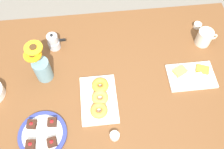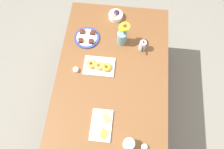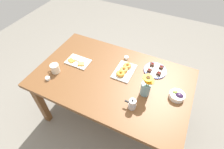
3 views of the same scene
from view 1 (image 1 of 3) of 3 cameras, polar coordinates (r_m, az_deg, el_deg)
The scene contains 10 objects.
ground_plane at distance 2.07m, azimuth 0.00°, elevation -10.88°, with size 6.00×6.00×0.00m, color slate.
dining_table at distance 1.47m, azimuth 0.00°, elevation -2.45°, with size 1.60×1.00×0.74m.
coffee_mug at distance 1.59m, azimuth 20.39°, elevation 7.98°, with size 0.12×0.09×0.10m.
cheese_platter at distance 1.46m, azimuth 17.68°, elevation -0.23°, with size 0.26×0.17×0.03m.
croissant_platter at distance 1.32m, azimuth -2.92°, elevation -5.43°, with size 0.19×0.28×0.05m.
jam_cup_honey at distance 1.68m, azimuth 18.97°, elevation 10.60°, with size 0.05×0.05×0.03m.
jam_cup_berry at distance 1.25m, azimuth 0.61°, elevation -13.83°, with size 0.05×0.05×0.03m.
dessert_plate at distance 1.30m, azimuth -15.60°, elevation -13.00°, with size 0.24×0.24×0.05m.
flower_vase at distance 1.38m, azimuth -15.77°, elevation 1.51°, with size 0.11×0.11×0.25m.
moka_pot at distance 1.51m, azimuth -13.20°, elevation 7.27°, with size 0.11×0.07×0.12m.
Camera 1 is at (-0.07, -0.68, 1.96)m, focal length 40.00 mm.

